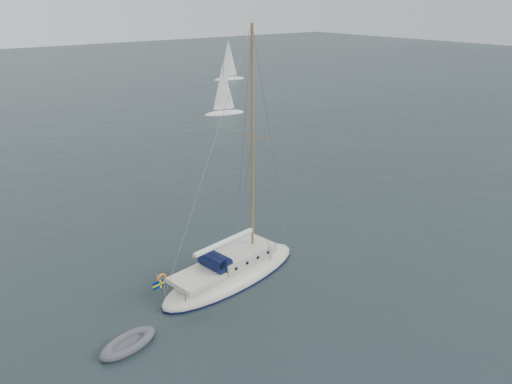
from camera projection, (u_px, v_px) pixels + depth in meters
ground at (274, 267)px, 28.63m from camera, size 300.00×300.00×0.00m
sailboat at (232, 261)px, 27.20m from camera, size 9.79×2.93×13.94m
dinghy at (128, 344)px, 22.05m from camera, size 2.83×1.28×0.41m
distant_yacht_c at (223, 90)px, 64.99m from camera, size 5.58×2.98×7.40m
distant_yacht_b at (229, 61)px, 92.62m from camera, size 6.09×3.25×8.08m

